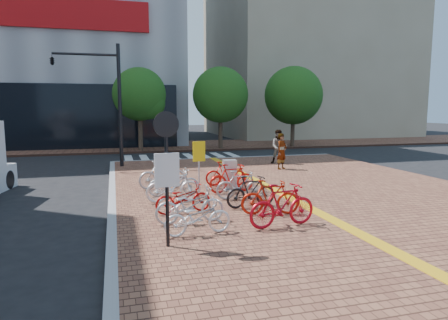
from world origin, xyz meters
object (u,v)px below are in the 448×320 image
object	(u,v)px
bike_3	(174,186)
pedestrian_a	(282,151)
notice_sign	(167,163)
yellow_sign	(199,156)
bike_1	(190,205)
bike_5	(162,175)
bike_0	(198,217)
bike_8	(251,191)
bike_2	(183,198)
bike_7	(270,197)
bike_9	(241,185)
utility_box	(230,174)
bike_4	(174,182)
bike_6	(282,205)
bike_11	(226,174)
bike_10	(232,178)
traffic_light_pole	(89,82)
pedestrian_b	(279,147)

from	to	relation	value
bike_3	pedestrian_a	world-z (taller)	pedestrian_a
notice_sign	pedestrian_a	bearing A→B (deg)	54.27
yellow_sign	bike_1	bearing A→B (deg)	-104.86
notice_sign	bike_5	bearing A→B (deg)	84.35
bike_0	bike_8	distance (m)	3.14
bike_2	bike_3	bearing A→B (deg)	-4.68
bike_5	bike_7	distance (m)	5.31
bike_7	bike_9	distance (m)	2.06
bike_7	pedestrian_a	world-z (taller)	pedestrian_a
bike_2	utility_box	xyz separation A→B (m)	(2.38, 3.21, 0.10)
bike_4	bike_8	distance (m)	3.13
bike_6	bike_1	bearing A→B (deg)	58.91
utility_box	bike_0	bearing A→B (deg)	-113.99
bike_11	pedestrian_a	world-z (taller)	pedestrian_a
bike_2	bike_5	xyz separation A→B (m)	(-0.18, 3.73, 0.11)
bike_5	notice_sign	size ratio (longest dim) A/B	0.61
bike_10	utility_box	size ratio (longest dim) A/B	1.62
bike_1	utility_box	xyz separation A→B (m)	(2.39, 4.32, 0.05)
bike_11	traffic_light_pole	bearing A→B (deg)	49.10
bike_0	pedestrian_a	distance (m)	11.14
bike_0	bike_4	size ratio (longest dim) A/B	0.94
pedestrian_b	bike_11	bearing A→B (deg)	-107.85
bike_3	traffic_light_pole	size ratio (longest dim) A/B	0.29
bike_3	bike_8	xyz separation A→B (m)	(2.27, -1.29, -0.04)
bike_7	bike_9	size ratio (longest dim) A/B	1.04
traffic_light_pole	bike_2	bearing A→B (deg)	-73.46
bike_5	bike_11	distance (m)	2.54
bike_8	bike_5	bearing A→B (deg)	25.35
bike_3	traffic_light_pole	distance (m)	10.14
bike_0	pedestrian_a	world-z (taller)	pedestrian_a
bike_3	bike_5	size ratio (longest dim) A/B	0.99
yellow_sign	traffic_light_pole	size ratio (longest dim) A/B	0.29
yellow_sign	pedestrian_a	bearing A→B (deg)	34.20
bike_6	bike_11	distance (m)	5.73
bike_1	bike_11	distance (m)	5.31
notice_sign	traffic_light_pole	size ratio (longest dim) A/B	0.48
pedestrian_b	bike_0	bearing A→B (deg)	-99.07
bike_7	utility_box	world-z (taller)	utility_box
bike_11	bike_5	bearing A→B (deg)	97.87
bike_6	bike_3	bearing A→B (deg)	26.34
bike_5	bike_6	xyz separation A→B (m)	(2.47, -5.83, 0.03)
bike_6	pedestrian_a	bearing A→B (deg)	-31.46
bike_7	bike_11	world-z (taller)	bike_7
bike_1	yellow_sign	bearing A→B (deg)	-17.68
bike_1	bike_7	bearing A→B (deg)	-87.50
bike_5	utility_box	xyz separation A→B (m)	(2.56, -0.52, -0.00)
notice_sign	traffic_light_pole	xyz separation A→B (m)	(-2.22, 13.10, 2.48)
yellow_sign	notice_sign	size ratio (longest dim) A/B	0.59
utility_box	bike_6	bearing A→B (deg)	-90.99
pedestrian_b	bike_6	bearing A→B (deg)	-89.87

